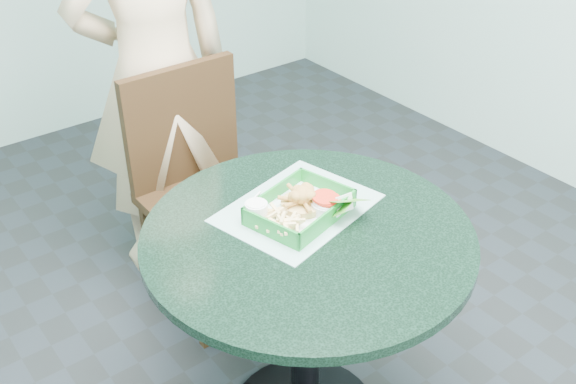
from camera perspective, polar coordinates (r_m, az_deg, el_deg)
cafe_table at (r=1.96m, az=1.61°, el=-7.85°), size 0.92×0.92×0.75m
dining_chair at (r=2.57m, az=-7.38°, el=1.44°), size 0.46×0.46×0.93m
diner_person at (r=2.58m, az=-11.45°, el=12.39°), size 0.78×0.57×1.97m
placemat at (r=1.95m, az=0.81°, el=-1.84°), size 0.50×0.42×0.00m
food_basket at (r=1.91m, az=1.01°, el=-2.09°), size 0.27×0.20×0.06m
crab_sandwich at (r=1.90m, az=1.36°, el=-1.00°), size 0.12×0.12×0.07m
fries_pile at (r=1.85m, az=-1.16°, el=-2.58°), size 0.12×0.13×0.04m
sauce_ramekin at (r=1.89m, az=-2.81°, el=-1.29°), size 0.06×0.06×0.04m
garnish_cup at (r=1.88m, az=3.59°, el=-1.80°), size 0.13×0.13×0.05m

